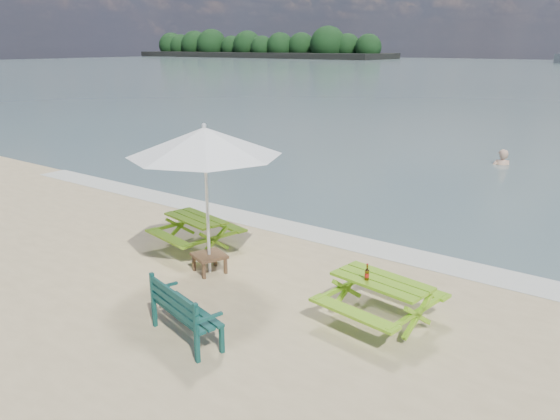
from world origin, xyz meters
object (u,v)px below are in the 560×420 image
Objects in this scene: side_table at (210,263)px; patio_umbrella at (205,141)px; swimmer at (500,175)px; picnic_table_left at (197,233)px; park_bench at (187,323)px; picnic_table_right at (380,302)px; beer_bottle at (367,275)px.

patio_umbrella is (-0.00, -0.00, 2.29)m from side_table.
swimmer is at bearing 82.46° from side_table.
picnic_table_left is 1.29× the size of park_bench.
picnic_table_right is 3.45m from side_table.
side_table is (-1.42, 1.97, -0.07)m from park_bench.
picnic_table_right is 2.93m from park_bench.
picnic_table_right is 0.98× the size of swimmer.
picnic_table_left is at bearing -102.79° from swimmer.
swimmer is (-1.69, 13.05, -0.73)m from picnic_table_right.
park_bench is (2.49, -2.72, -0.07)m from picnic_table_left.
beer_bottle is at bearing 46.80° from park_bench.
beer_bottle is 13.34m from swimmer.
side_table is (-3.44, -0.15, -0.15)m from picnic_table_right.
picnic_table_right is 7.12× the size of beer_bottle.
picnic_table_right is at bearing -7.66° from picnic_table_left.
park_bench is at bearing -91.25° from swimmer.
swimmer is at bearing 82.46° from patio_umbrella.
beer_bottle reaches higher than picnic_table_right.
patio_umbrella is at bearing 125.74° from park_bench.
beer_bottle reaches higher than park_bench.
patio_umbrella reaches higher than side_table.
picnic_table_left is at bearing 172.34° from picnic_table_right.
side_table is 3.32m from beer_bottle.
patio_umbrella is (-3.44, -0.15, 2.14)m from picnic_table_right.
patio_umbrella reaches higher than picnic_table_right.
swimmer is (0.33, 15.17, -0.65)m from park_bench.
side_table is at bearing -35.02° from picnic_table_left.
beer_bottle is at bearing -0.00° from patio_umbrella.
beer_bottle reaches higher than picnic_table_left.
park_bench is 15.19m from swimmer.
picnic_table_right reaches higher than picnic_table_left.
picnic_table_left is 4.56m from picnic_table_right.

